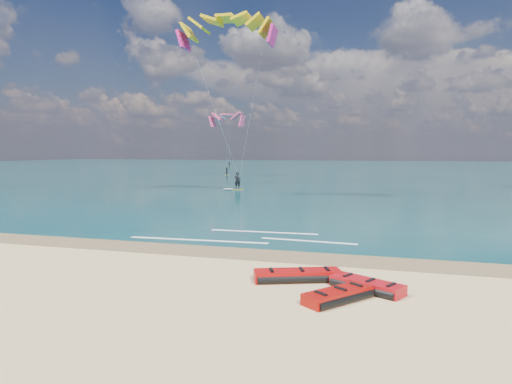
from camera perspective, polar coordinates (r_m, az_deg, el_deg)
ground at (r=56.21m, az=8.95°, el=0.53°), size 320.00×320.00×0.00m
wet_sand_strip at (r=20.35m, az=-4.35°, el=-7.47°), size 320.00×2.40×0.01m
sea at (r=119.88m, az=12.80°, el=2.87°), size 320.00×200.00×0.04m
packed_kite_left at (r=16.01m, az=5.18°, el=-10.97°), size 3.40×2.26×0.43m
packed_kite_mid at (r=15.29m, az=13.67°, el=-11.87°), size 2.81×2.22×0.40m
packed_kite_right at (r=14.10m, az=10.17°, el=-13.27°), size 2.41×2.64×0.40m
kitesurfer_main at (r=47.84m, az=-2.97°, el=11.22°), size 9.95×10.65×18.61m
shoreline_foam at (r=23.39m, az=-0.82°, el=-5.69°), size 11.29×3.64×0.01m
distant_kites at (r=96.30m, az=7.50°, el=6.01°), size 80.95×42.61×13.99m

